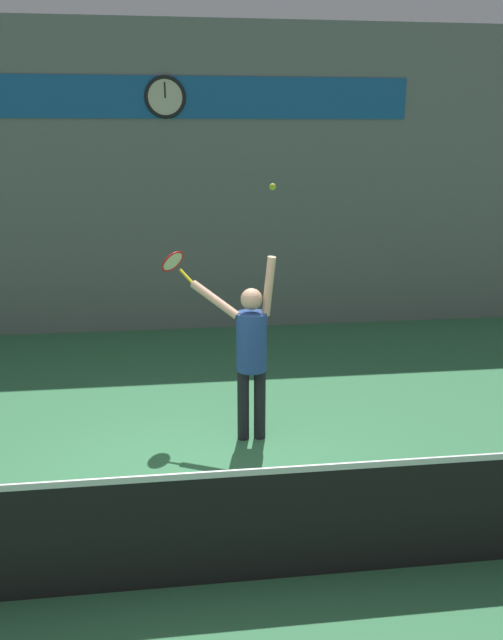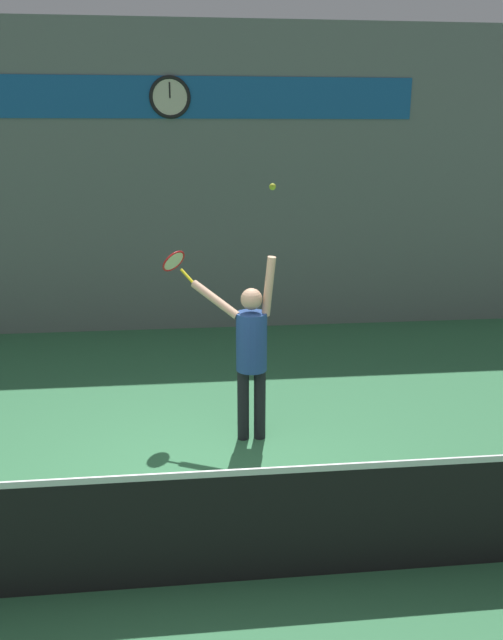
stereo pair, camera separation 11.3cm
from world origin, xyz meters
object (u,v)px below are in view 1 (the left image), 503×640
(tennis_player, at_px, (251,348))
(tennis_ball, at_px, (273,187))
(tennis_racket, at_px, (174,263))
(scoreboard_clock, at_px, (165,97))

(tennis_player, relative_size, tennis_ball, 31.14)
(tennis_player, distance_m, tennis_racket, 1.28)
(scoreboard_clock, bearing_deg, tennis_ball, -76.19)
(scoreboard_clock, relative_size, tennis_player, 0.32)
(tennis_ball, bearing_deg, tennis_racket, 146.68)
(tennis_player, bearing_deg, scoreboard_clock, 101.41)
(tennis_player, bearing_deg, tennis_ball, -24.69)
(tennis_racket, xyz_separation_m, tennis_ball, (1.00, -0.65, 0.87))
(scoreboard_clock, bearing_deg, tennis_player, -78.59)
(tennis_ball, bearing_deg, tennis_player, 155.31)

